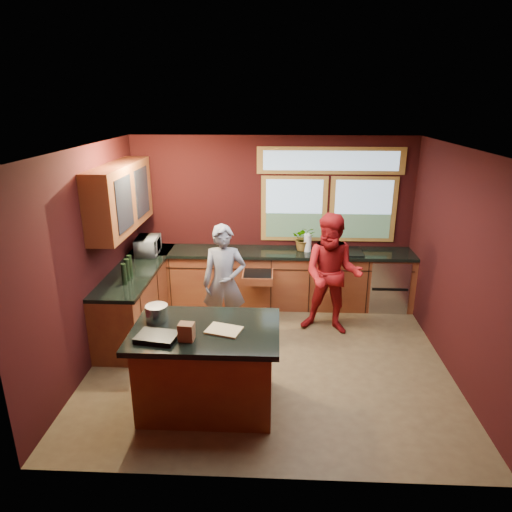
# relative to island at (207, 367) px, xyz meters

# --- Properties ---
(floor) EXTENTS (4.50, 4.50, 0.00)m
(floor) POSITION_rel_island_xyz_m (0.66, 0.97, -0.48)
(floor) COLOR brown
(floor) RESTS_ON ground
(room_shell) EXTENTS (4.52, 4.02, 2.71)m
(room_shell) POSITION_rel_island_xyz_m (0.06, 1.30, 1.32)
(room_shell) COLOR black
(room_shell) RESTS_ON ground
(back_counter) EXTENTS (4.50, 0.64, 0.93)m
(back_counter) POSITION_rel_island_xyz_m (0.85, 2.67, -0.01)
(back_counter) COLOR maroon
(back_counter) RESTS_ON floor
(left_counter) EXTENTS (0.64, 2.30, 0.93)m
(left_counter) POSITION_rel_island_xyz_m (-1.29, 1.82, -0.01)
(left_counter) COLOR maroon
(left_counter) RESTS_ON floor
(island) EXTENTS (1.55, 1.05, 0.95)m
(island) POSITION_rel_island_xyz_m (0.00, 0.00, 0.00)
(island) COLOR maroon
(island) RESTS_ON floor
(person_grey) EXTENTS (0.61, 0.42, 1.64)m
(person_grey) POSITION_rel_island_xyz_m (0.02, 1.55, 0.34)
(person_grey) COLOR slate
(person_grey) RESTS_ON floor
(person_red) EXTENTS (0.99, 0.85, 1.76)m
(person_red) POSITION_rel_island_xyz_m (1.53, 1.78, 0.40)
(person_red) COLOR maroon
(person_red) RESTS_ON floor
(microwave) EXTENTS (0.37, 0.51, 0.27)m
(microwave) POSITION_rel_island_xyz_m (-1.26, 2.41, 0.59)
(microwave) COLOR #999999
(microwave) RESTS_ON left_counter
(potted_plant) EXTENTS (0.36, 0.31, 0.40)m
(potted_plant) POSITION_rel_island_xyz_m (1.16, 2.72, 0.65)
(potted_plant) COLOR #999999
(potted_plant) RESTS_ON back_counter
(paper_towel) EXTENTS (0.12, 0.12, 0.28)m
(paper_towel) POSITION_rel_island_xyz_m (1.22, 2.67, 0.59)
(paper_towel) COLOR white
(paper_towel) RESTS_ON back_counter
(cutting_board) EXTENTS (0.41, 0.34, 0.02)m
(cutting_board) POSITION_rel_island_xyz_m (0.20, -0.05, 0.48)
(cutting_board) COLOR tan
(cutting_board) RESTS_ON island
(stock_pot) EXTENTS (0.24, 0.24, 0.18)m
(stock_pot) POSITION_rel_island_xyz_m (-0.55, 0.15, 0.56)
(stock_pot) COLOR #B9B9BE
(stock_pot) RESTS_ON island
(paper_bag) EXTENTS (0.16, 0.13, 0.18)m
(paper_bag) POSITION_rel_island_xyz_m (-0.15, -0.25, 0.56)
(paper_bag) COLOR brown
(paper_bag) RESTS_ON island
(black_tray) EXTENTS (0.44, 0.34, 0.05)m
(black_tray) POSITION_rel_island_xyz_m (-0.45, -0.25, 0.49)
(black_tray) COLOR black
(black_tray) RESTS_ON island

